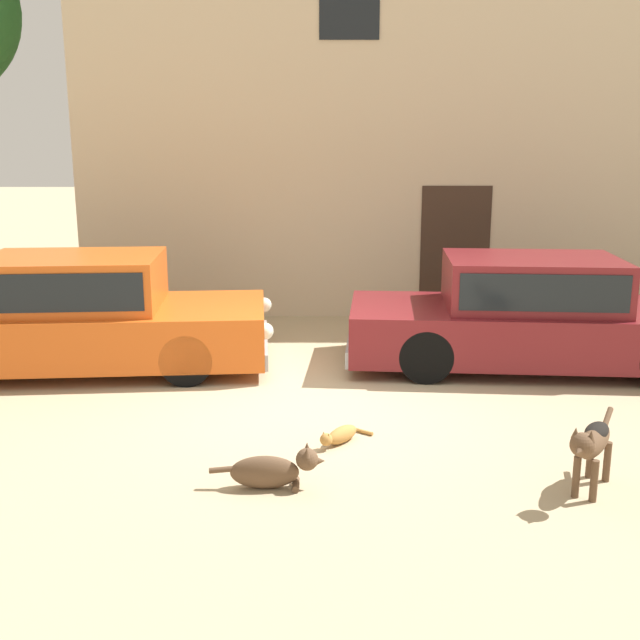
# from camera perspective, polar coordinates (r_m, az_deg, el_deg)

# --- Properties ---
(ground_plane) EXTENTS (80.00, 80.00, 0.00)m
(ground_plane) POSITION_cam_1_polar(r_m,az_deg,el_deg) (8.26, -0.11, -6.41)
(ground_plane) COLOR tan
(parked_sedan_nearest) EXTENTS (4.82, 2.18, 1.42)m
(parked_sedan_nearest) POSITION_cam_1_polar(r_m,az_deg,el_deg) (9.88, -17.77, 0.48)
(parked_sedan_nearest) COLOR #D15619
(parked_sedan_nearest) RESTS_ON ground_plane
(parked_sedan_second) EXTENTS (4.80, 2.10, 1.39)m
(parked_sedan_second) POSITION_cam_1_polar(r_m,az_deg,el_deg) (9.84, 15.51, 0.51)
(parked_sedan_second) COLOR maroon
(parked_sedan_second) RESTS_ON ground_plane
(apartment_block) EXTENTS (17.15, 5.94, 7.12)m
(apartment_block) POSITION_cam_1_polar(r_m,az_deg,el_deg) (15.75, 18.00, 15.49)
(apartment_block) COLOR beige
(apartment_block) RESTS_ON ground_plane
(stray_dog_spotted) EXTENTS (0.95, 0.21, 0.38)m
(stray_dog_spotted) POSITION_cam_1_polar(r_m,az_deg,el_deg) (6.35, -3.56, -11.13)
(stray_dog_spotted) COLOR brown
(stray_dog_spotted) RESTS_ON ground_plane
(stray_dog_tan) EXTENTS (0.66, 0.96, 0.66)m
(stray_dog_tan) POSITION_cam_1_polar(r_m,az_deg,el_deg) (6.54, 19.66, -8.62)
(stray_dog_tan) COLOR brown
(stray_dog_tan) RESTS_ON ground_plane
(stray_cat) EXTENTS (0.52, 0.54, 0.17)m
(stray_cat) POSITION_cam_1_polar(r_m,az_deg,el_deg) (7.24, 1.42, -8.63)
(stray_cat) COLOR #B77F3D
(stray_cat) RESTS_ON ground_plane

